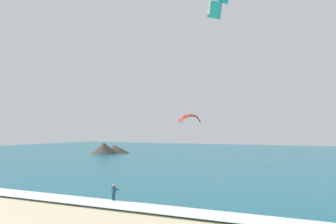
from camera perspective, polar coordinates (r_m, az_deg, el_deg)
The scene contains 6 objects.
sea at distance 87.46m, azimuth 15.48°, elevation -6.58°, with size 200.00×120.00×0.20m, color #146075.
surf_foam at distance 32.40m, azimuth -6.74°, elevation -13.67°, with size 200.00×2.99×0.04m, color white.
surfboard at distance 34.45m, azimuth -8.15°, elevation -13.31°, with size 0.89×1.47×0.09m.
kitesurfer at distance 34.30m, azimuth -8.11°, elevation -11.81°, with size 0.64×0.63×1.69m.
kite_distant at distance 67.44m, azimuth 3.39°, elevation -0.83°, with size 3.31×3.55×1.61m.
headland_left at distance 98.15m, azimuth -8.79°, elevation -5.51°, with size 9.34×11.05×2.94m.
Camera 1 is at (17.67, -11.85, 6.53)m, focal length 40.75 mm.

